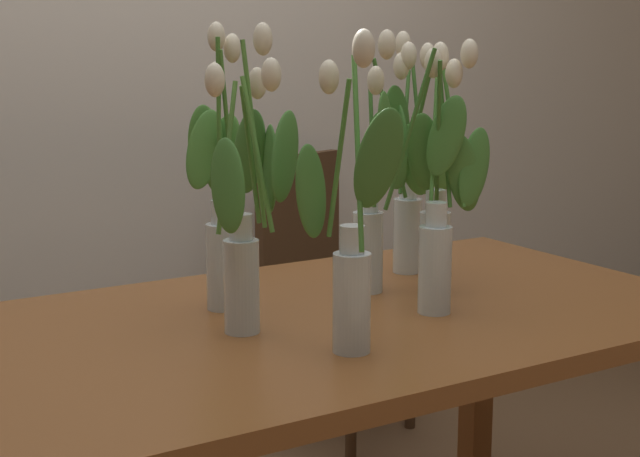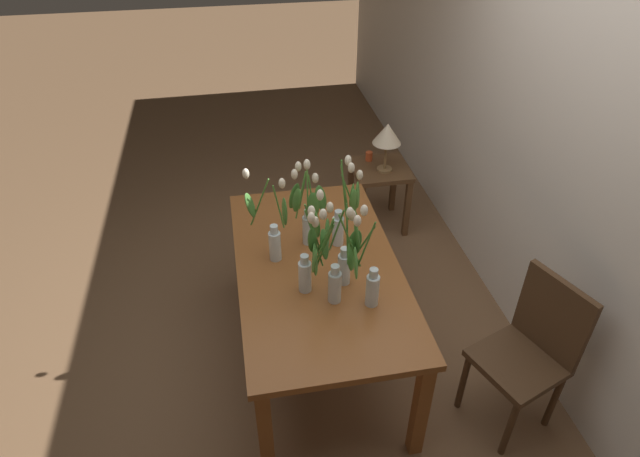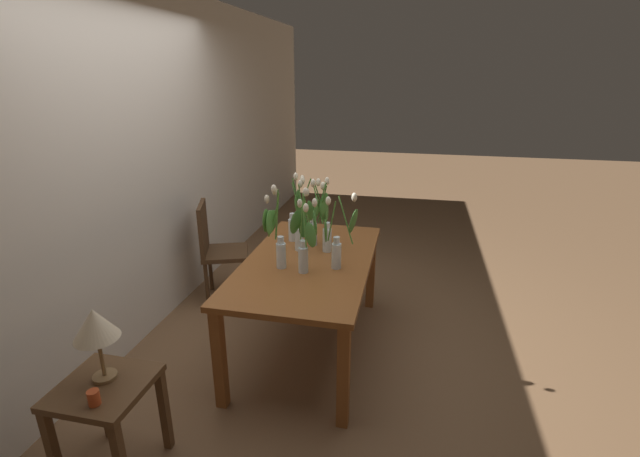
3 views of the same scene
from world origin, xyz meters
TOP-DOWN VIEW (x-y plane):
  - ground_plane at (0.00, 0.00)m, footprint 18.00×18.00m
  - room_wall_rear at (0.00, 1.38)m, footprint 9.00×0.10m
  - dining_table at (0.00, 0.00)m, footprint 1.60×0.90m
  - tulip_vase_0 at (0.18, 0.10)m, footprint 0.19×0.19m
  - tulip_vase_1 at (0.34, 0.18)m, footprint 0.18×0.17m
  - tulip_vase_2 at (0.28, 0.01)m, footprint 0.19×0.29m
  - tulip_vase_3 at (0.18, -0.07)m, footprint 0.21×0.17m
  - tulip_vase_4 at (-0.20, -0.03)m, footprint 0.20×0.24m
  - tulip_vase_5 at (-0.11, -0.23)m, footprint 0.12×0.24m
  - tulip_vase_6 at (-0.16, 0.18)m, footprint 0.15×0.16m
  - dining_chair at (0.60, 1.02)m, footprint 0.51×0.51m
  - side_table at (-1.31, 0.74)m, footprint 0.44×0.44m
  - table_lamp at (-1.26, 0.76)m, footprint 0.22×0.22m
  - pillar_candle at (-1.44, 0.68)m, footprint 0.06×0.06m

SIDE VIEW (x-z plane):
  - ground_plane at x=0.00m, z-range 0.00..0.00m
  - side_table at x=-1.31m, z-range 0.16..0.71m
  - dining_chair at x=0.60m, z-range 0.06..0.99m
  - pillar_candle at x=-1.44m, z-range 0.55..0.62m
  - dining_table at x=0.00m, z-range 0.28..1.02m
  - table_lamp at x=-1.26m, z-range 0.66..1.06m
  - tulip_vase_1 at x=0.34m, z-range 0.64..1.19m
  - tulip_vase_0 at x=0.18m, z-range 0.65..1.20m
  - tulip_vase_5 at x=-0.11m, z-range 0.64..1.21m
  - tulip_vase_3 at x=0.18m, z-range 0.65..1.22m
  - tulip_vase_6 at x=-0.16m, z-range 0.66..1.25m
  - tulip_vase_4 at x=-0.20m, z-range 0.68..1.26m
  - tulip_vase_2 at x=0.28m, z-range 0.69..1.26m
  - room_wall_rear at x=0.00m, z-range 0.00..2.70m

